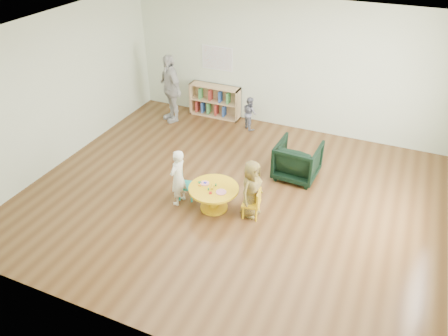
% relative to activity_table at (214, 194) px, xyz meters
% --- Properties ---
extents(room, '(7.10, 7.00, 2.80)m').
position_rel_activity_table_xyz_m(room, '(0.15, 0.43, 1.60)').
color(room, '#55361A').
rests_on(room, ground).
extents(activity_table, '(0.83, 0.83, 0.46)m').
position_rel_activity_table_xyz_m(activity_table, '(0.00, 0.00, 0.00)').
color(activity_table, yellow).
rests_on(activity_table, ground).
extents(kid_chair_left, '(0.32, 0.32, 0.51)m').
position_rel_activity_table_xyz_m(kid_chair_left, '(-0.59, 0.08, -0.02)').
color(kid_chair_left, teal).
rests_on(kid_chair_left, ground).
extents(kid_chair_right, '(0.31, 0.31, 0.51)m').
position_rel_activity_table_xyz_m(kid_chair_right, '(0.68, 0.05, -0.01)').
color(kid_chair_right, yellow).
rests_on(kid_chair_right, ground).
extents(bookshelf, '(1.20, 0.30, 0.75)m').
position_rel_activity_table_xyz_m(bookshelf, '(-1.48, 3.28, 0.08)').
color(bookshelf, tan).
rests_on(bookshelf, ground).
extents(alphabet_poster, '(0.74, 0.01, 0.54)m').
position_rel_activity_table_xyz_m(alphabet_poster, '(-1.46, 3.41, 1.06)').
color(alphabet_poster, white).
rests_on(alphabet_poster, ground).
extents(armchair, '(0.79, 0.81, 0.71)m').
position_rel_activity_table_xyz_m(armchair, '(1.01, 1.48, 0.07)').
color(armchair, black).
rests_on(armchair, ground).
extents(child_left, '(0.28, 0.39, 1.01)m').
position_rel_activity_table_xyz_m(child_left, '(-0.61, -0.09, 0.22)').
color(child_left, white).
rests_on(child_left, ground).
extents(child_right, '(0.42, 0.55, 1.00)m').
position_rel_activity_table_xyz_m(child_right, '(0.62, 0.10, 0.21)').
color(child_right, gold).
rests_on(child_right, ground).
extents(toddler, '(0.46, 0.45, 0.74)m').
position_rel_activity_table_xyz_m(toddler, '(-0.49, 2.98, 0.08)').
color(toddler, '#18203D').
rests_on(toddler, ground).
extents(adult_caretaker, '(0.96, 0.83, 1.55)m').
position_rel_activity_table_xyz_m(adult_caretaker, '(-2.30, 2.68, 0.49)').
color(adult_caretaker, silver).
rests_on(adult_caretaker, ground).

